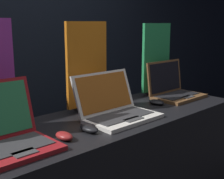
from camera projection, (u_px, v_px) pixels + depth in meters
wall_back at (3, 33)px, 2.53m from camera, size 8.00×0.05×2.80m
laptop_front at (8, 134)px, 1.26m from camera, size 0.33×0.32×0.26m
mouse_front at (64, 136)px, 1.36m from camera, size 0.06×0.10×0.03m
laptop_middle at (116, 108)px, 1.67m from camera, size 0.40×0.31×0.24m
mouse_middle at (89, 129)px, 1.46m from camera, size 0.06×0.12×0.03m
promo_stand_middle at (87, 68)px, 1.80m from camera, size 0.29×0.07×0.51m
laptop_back at (173, 89)px, 2.14m from camera, size 0.36×0.26×0.24m
mouse_back at (156, 102)px, 1.96m from camera, size 0.07×0.11×0.03m
promo_stand_back at (156, 61)px, 2.21m from camera, size 0.28×0.07×0.50m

